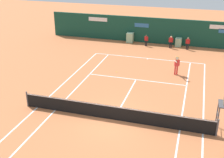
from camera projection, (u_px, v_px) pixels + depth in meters
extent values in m
plane|color=#C67042|center=(114.00, 120.00, 18.01)|extent=(80.00, 80.00, 0.00)
cube|color=white|center=(148.00, 58.00, 28.26)|extent=(10.60, 0.10, 0.01)
cube|color=white|center=(37.00, 107.00, 19.40)|extent=(0.10, 23.40, 0.01)
cube|color=white|center=(55.00, 110.00, 19.06)|extent=(0.10, 23.40, 0.01)
cube|color=white|center=(180.00, 130.00, 16.95)|extent=(0.10, 23.40, 0.01)
cube|color=white|center=(203.00, 134.00, 16.61)|extent=(0.10, 23.40, 0.01)
cube|color=white|center=(136.00, 80.00, 23.62)|extent=(8.00, 0.10, 0.01)
cube|color=white|center=(126.00, 97.00, 20.81)|extent=(0.10, 6.40, 0.01)
cube|color=white|center=(148.00, 59.00, 28.13)|extent=(0.10, 0.24, 0.01)
cylinder|color=#4C4C51|center=(27.00, 99.00, 19.37)|extent=(0.10, 0.10, 1.07)
cylinder|color=#4C4C51|center=(217.00, 128.00, 16.21)|extent=(0.10, 0.10, 1.07)
cube|color=black|center=(114.00, 113.00, 17.82)|extent=(12.00, 0.03, 0.95)
cube|color=white|center=(114.00, 107.00, 17.64)|extent=(12.00, 0.04, 0.06)
cube|color=#144233|center=(157.00, 31.00, 32.34)|extent=(25.00, 0.24, 2.85)
cube|color=white|center=(220.00, 27.00, 30.14)|extent=(2.07, 0.02, 0.44)
cube|color=#2D6BA8|center=(142.00, 25.00, 32.46)|extent=(1.60, 0.02, 0.44)
cube|color=white|center=(98.00, 19.00, 33.67)|extent=(2.26, 0.02, 0.44)
cube|color=#8CB793|center=(130.00, 38.00, 32.98)|extent=(0.74, 0.70, 1.11)
cube|color=#8CB793|center=(178.00, 42.00, 31.59)|extent=(0.66, 0.70, 0.96)
cylinder|color=#47474C|center=(217.00, 121.00, 16.20)|extent=(0.07, 0.07, 1.73)
cylinder|color=#47474C|center=(217.00, 114.00, 16.99)|extent=(0.07, 0.07, 1.73)
cylinder|color=#47474C|center=(216.00, 123.00, 16.74)|extent=(0.04, 0.81, 0.04)
cylinder|color=#47474C|center=(218.00, 115.00, 16.53)|extent=(0.04, 0.81, 0.04)
cylinder|color=red|center=(177.00, 70.00, 24.44)|extent=(0.13, 0.13, 0.78)
cylinder|color=red|center=(175.00, 70.00, 24.42)|extent=(0.13, 0.13, 0.78)
cube|color=red|center=(177.00, 63.00, 24.16)|extent=(0.40, 0.33, 0.55)
sphere|color=beige|center=(177.00, 58.00, 24.01)|extent=(0.22, 0.22, 0.22)
cylinder|color=white|center=(177.00, 57.00, 23.97)|extent=(0.20, 0.20, 0.06)
cylinder|color=red|center=(179.00, 63.00, 24.21)|extent=(0.08, 0.08, 0.53)
cylinder|color=beige|center=(176.00, 61.00, 23.80)|extent=(0.31, 0.51, 0.08)
cylinder|color=black|center=(177.00, 61.00, 23.52)|extent=(0.03, 0.03, 0.22)
torus|color=yellow|center=(177.00, 58.00, 23.42)|extent=(0.28, 0.16, 0.30)
cylinder|color=silver|center=(177.00, 58.00, 23.42)|extent=(0.24, 0.12, 0.26)
cylinder|color=black|center=(188.00, 47.00, 30.61)|extent=(0.11, 0.11, 0.67)
cylinder|color=black|center=(187.00, 47.00, 30.66)|extent=(0.11, 0.11, 0.67)
cube|color=#AD1E1E|center=(188.00, 41.00, 30.41)|extent=(0.31, 0.19, 0.47)
sphere|color=#8C664C|center=(188.00, 38.00, 30.28)|extent=(0.18, 0.18, 0.18)
cylinder|color=#AD1E1E|center=(190.00, 42.00, 30.36)|extent=(0.07, 0.07, 0.45)
cylinder|color=#AD1E1E|center=(186.00, 41.00, 30.48)|extent=(0.07, 0.07, 0.45)
cylinder|color=black|center=(147.00, 43.00, 31.77)|extent=(0.10, 0.10, 0.63)
cylinder|color=black|center=(145.00, 43.00, 31.83)|extent=(0.10, 0.10, 0.63)
cube|color=#AD1E1E|center=(146.00, 38.00, 31.58)|extent=(0.31, 0.21, 0.44)
sphere|color=brown|center=(146.00, 36.00, 31.46)|extent=(0.17, 0.17, 0.17)
cylinder|color=#AD1E1E|center=(148.00, 39.00, 31.52)|extent=(0.07, 0.07, 0.43)
cylinder|color=#AD1E1E|center=(145.00, 39.00, 31.67)|extent=(0.07, 0.07, 0.43)
cylinder|color=black|center=(171.00, 45.00, 31.08)|extent=(0.11, 0.11, 0.68)
cylinder|color=black|center=(170.00, 45.00, 31.11)|extent=(0.11, 0.11, 0.68)
cube|color=#AD1E1E|center=(171.00, 40.00, 30.86)|extent=(0.32, 0.19, 0.48)
sphere|color=beige|center=(171.00, 37.00, 30.73)|extent=(0.19, 0.19, 0.19)
cylinder|color=#AD1E1E|center=(173.00, 40.00, 30.83)|extent=(0.07, 0.07, 0.46)
cylinder|color=#AD1E1E|center=(169.00, 40.00, 30.91)|extent=(0.07, 0.07, 0.46)
sphere|color=#CCE033|center=(117.00, 72.00, 25.02)|extent=(0.07, 0.07, 0.07)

